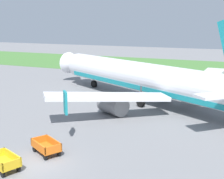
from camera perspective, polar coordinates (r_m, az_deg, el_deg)
The scene contains 5 objects.
ground_plane at distance 23.37m, azimuth -13.41°, elevation -13.22°, with size 220.00×220.00×0.00m, color slate.
grass_strip at distance 72.79m, azimuth 13.70°, elevation 4.00°, with size 220.00×28.00×0.06m, color #477A38.
airplane at distance 39.30m, azimuth 6.27°, elevation 2.06°, with size 34.91×28.87×11.34m.
baggage_cart_nearest at distance 22.97m, azimuth -19.34°, elevation -12.41°, with size 3.58×2.21×1.07m.
baggage_cart_second_in_row at distance 24.67m, azimuth -12.06°, elevation -10.23°, with size 3.48×2.41×1.07m.
Camera 1 is at (13.28, -16.50, 9.87)m, focal length 49.59 mm.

